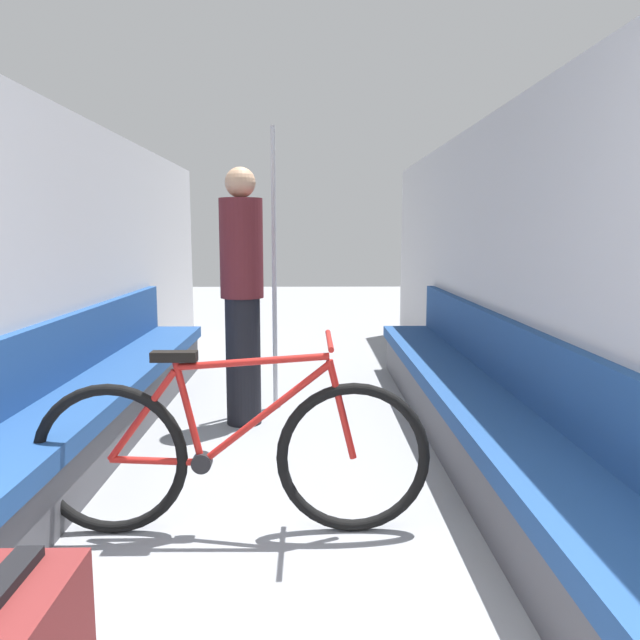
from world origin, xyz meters
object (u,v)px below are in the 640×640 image
grab_pole_near (274,274)px  passenger_standing (242,294)px  bench_seat_row_right (474,409)px  bench_seat_row_left (87,411)px  bicycle (232,454)px

grab_pole_near → passenger_standing: 0.47m
bench_seat_row_right → bench_seat_row_left: bearing=180.0°
bench_seat_row_left → passenger_standing: size_ratio=2.71×
bench_seat_row_left → grab_pole_near: bearing=43.4°
bench_seat_row_right → bicycle: (-1.37, -1.02, 0.09)m
bench_seat_row_right → passenger_standing: bearing=157.1°
grab_pole_near → passenger_standing: grab_pole_near is taller
bench_seat_row_left → grab_pole_near: grab_pole_near is taller
bench_seat_row_right → grab_pole_near: size_ratio=2.28×
bench_seat_row_right → bicycle: size_ratio=2.73×
bicycle → grab_pole_near: bearing=86.8°
bicycle → grab_pole_near: size_ratio=0.83×
bench_seat_row_left → bicycle: bearing=-45.3°
bench_seat_row_right → grab_pole_near: (-1.28, 1.03, 0.77)m
bench_seat_row_left → passenger_standing: 1.27m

